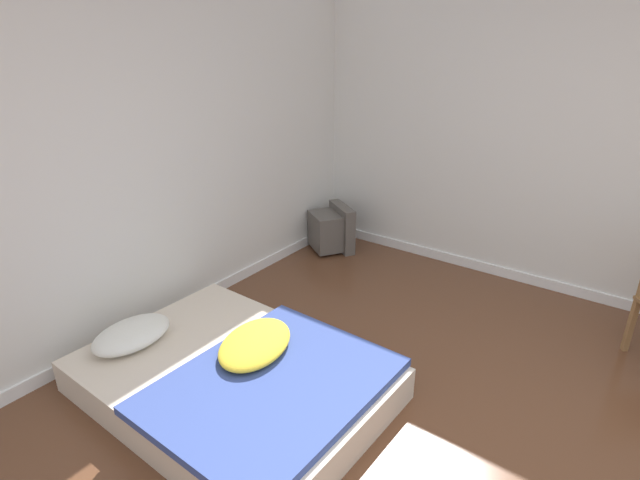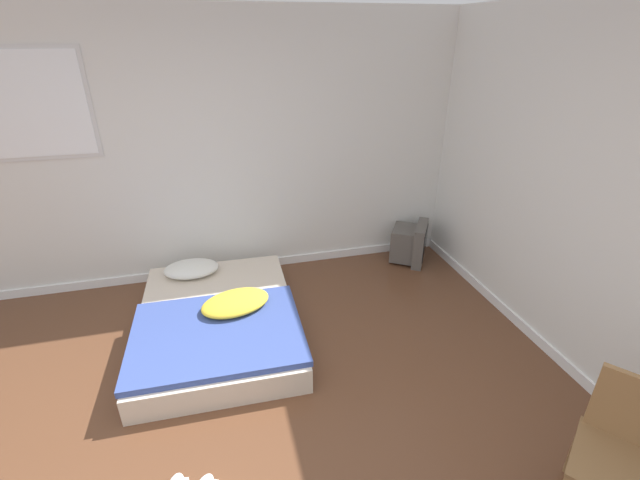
# 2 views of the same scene
# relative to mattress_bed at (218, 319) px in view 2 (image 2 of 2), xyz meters

# --- Properties ---
(wall_back) EXTENTS (7.76, 0.08, 2.60)m
(wall_back) POSITION_rel_mattress_bed_xyz_m (-0.11, 1.09, 1.16)
(wall_back) COLOR silver
(wall_back) RESTS_ON ground_plane
(mattress_bed) EXTENTS (1.35, 1.82, 0.36)m
(mattress_bed) POSITION_rel_mattress_bed_xyz_m (0.00, 0.00, 0.00)
(mattress_bed) COLOR beige
(mattress_bed) RESTS_ON ground_plane
(crt_tv) EXTENTS (0.52, 0.53, 0.46)m
(crt_tv) POSITION_rel_mattress_bed_xyz_m (2.17, 0.78, 0.08)
(crt_tv) COLOR #56514C
(crt_tv) RESTS_ON ground_plane
(wooden_chair) EXTENTS (0.62, 0.62, 0.82)m
(wooden_chair) POSITION_rel_mattress_bed_xyz_m (1.98, -2.09, 0.34)
(wooden_chair) COLOR olive
(wooden_chair) RESTS_ON ground_plane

